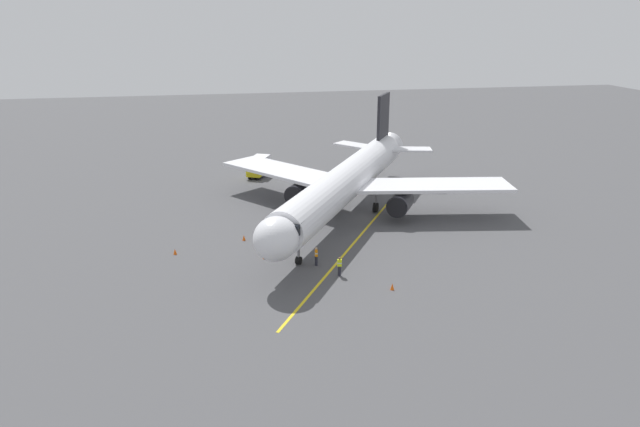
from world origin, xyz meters
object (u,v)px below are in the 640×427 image
ground_crew_wing_walker (339,266)px  safety_cone_nose_left (244,238)px  box_truck_near_nose (259,166)px  ground_crew_marshaller (316,256)px  safety_cone_nose_right (175,251)px  airplane (347,182)px  safety_cone_wing_port (264,256)px  safety_cone_wing_starboard (392,287)px

ground_crew_wing_walker → safety_cone_nose_left: ground_crew_wing_walker is taller
box_truck_near_nose → ground_crew_marshaller: bearing=93.7°
ground_crew_marshaller → box_truck_near_nose: 31.53m
ground_crew_marshaller → safety_cone_nose_right: (12.33, -5.01, -0.61)m
ground_crew_marshaller → safety_cone_nose_left: 9.42m
airplane → safety_cone_nose_left: (11.50, 4.99, -3.73)m
ground_crew_wing_walker → box_truck_near_nose: 34.18m
safety_cone_wing_port → safety_cone_wing_starboard: size_ratio=1.00×
airplane → safety_cone_nose_left: size_ratio=65.81×
ground_crew_wing_walker → box_truck_near_nose: bearing=-84.0°
safety_cone_nose_right → safety_cone_wing_port: 8.41m
ground_crew_marshaller → ground_crew_wing_walker: size_ratio=1.00×
box_truck_near_nose → ground_crew_wing_walker: bearing=96.0°
ground_crew_wing_walker → safety_cone_wing_port: (5.86, -4.91, -0.61)m
box_truck_near_nose → safety_cone_wing_port: (2.30, 29.08, -1.11)m
ground_crew_marshaller → safety_cone_nose_right: ground_crew_marshaller is taller
airplane → box_truck_near_nose: airplane is taller
safety_cone_wing_port → airplane: bearing=-135.1°
safety_cone_nose_left → safety_cone_wing_port: (-1.49, 4.99, 0.00)m
airplane → ground_crew_marshaller: (5.67, 12.37, -3.12)m
box_truck_near_nose → safety_cone_wing_port: 29.19m
airplane → box_truck_near_nose: (7.70, -19.09, -2.62)m
safety_cone_wing_port → safety_cone_nose_left: bearing=-73.4°
ground_crew_wing_walker → safety_cone_nose_right: 15.78m
safety_cone_wing_starboard → box_truck_near_nose: bearing=-79.2°
safety_cone_nose_right → safety_cone_wing_starboard: (-17.43, 10.99, 0.00)m
box_truck_near_nose → safety_cone_nose_left: (3.79, 24.09, -1.11)m
safety_cone_wing_port → safety_cone_wing_starboard: bearing=138.4°
safety_cone_wing_starboard → airplane: bearing=-91.8°
airplane → safety_cone_wing_starboard: (0.57, 18.35, -3.73)m
safety_cone_nose_left → ground_crew_marshaller: bearing=128.3°
ground_crew_marshaller → safety_cone_wing_starboard: size_ratio=3.11×
airplane → safety_cone_wing_starboard: size_ratio=65.81×
box_truck_near_nose → safety_cone_wing_starboard: bearing=100.8°
airplane → ground_crew_marshaller: size_ratio=21.17×
ground_crew_wing_walker → box_truck_near_nose: (3.55, -33.99, 0.50)m
safety_cone_nose_right → safety_cone_wing_port: bearing=161.8°
airplane → safety_cone_nose_right: bearing=22.2°
ground_crew_wing_walker → safety_cone_nose_right: (13.85, -7.53, -0.61)m
safety_cone_wing_starboard → safety_cone_wing_port: bearing=-41.6°
safety_cone_wing_port → safety_cone_wing_starboard: same height
ground_crew_marshaller → safety_cone_wing_port: (4.34, -2.39, -0.61)m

